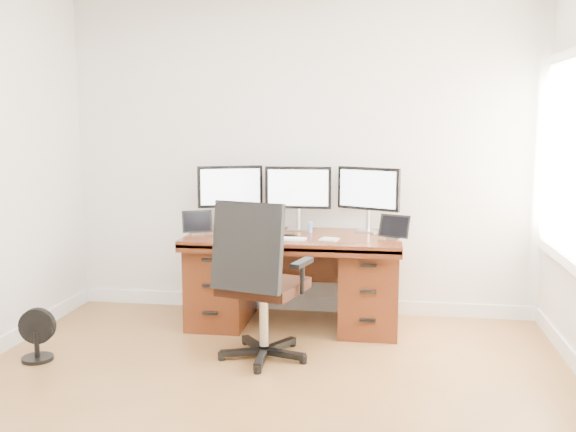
# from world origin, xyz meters

# --- Properties ---
(ground) EXTENTS (4.50, 4.50, 0.00)m
(ground) POSITION_xyz_m (0.00, 0.00, 0.00)
(ground) COLOR olive
(ground) RESTS_ON ground
(back_wall) EXTENTS (4.00, 0.10, 2.70)m
(back_wall) POSITION_xyz_m (0.00, 2.25, 1.35)
(back_wall) COLOR white
(back_wall) RESTS_ON ground
(desk) EXTENTS (1.70, 0.80, 0.75)m
(desk) POSITION_xyz_m (0.00, 1.83, 0.40)
(desk) COLOR #512210
(desk) RESTS_ON ground
(office_chair) EXTENTS (0.74, 0.74, 1.13)m
(office_chair) POSITION_xyz_m (-0.12, 1.02, 0.37)
(office_chair) COLOR black
(office_chair) RESTS_ON ground
(floor_fan) EXTENTS (0.26, 0.21, 0.37)m
(floor_fan) POSITION_xyz_m (-1.66, 0.78, 0.18)
(floor_fan) COLOR black
(floor_fan) RESTS_ON ground
(monitor_left) EXTENTS (0.52, 0.24, 0.53)m
(monitor_left) POSITION_xyz_m (-0.58, 2.07, 1.09)
(monitor_left) COLOR silver
(monitor_left) RESTS_ON desk
(monitor_center) EXTENTS (0.55, 0.14, 0.53)m
(monitor_center) POSITION_xyz_m (0.00, 2.07, 1.09)
(monitor_center) COLOR silver
(monitor_center) RESTS_ON desk
(monitor_right) EXTENTS (0.51, 0.27, 0.53)m
(monitor_right) POSITION_xyz_m (0.58, 2.07, 1.09)
(monitor_right) COLOR silver
(monitor_right) RESTS_ON desk
(tablet_left) EXTENTS (0.25, 0.15, 0.19)m
(tablet_left) POSITION_xyz_m (-0.78, 1.75, 0.84)
(tablet_left) COLOR silver
(tablet_left) RESTS_ON desk
(tablet_right) EXTENTS (0.25, 0.15, 0.19)m
(tablet_right) POSITION_xyz_m (0.79, 1.75, 0.84)
(tablet_right) COLOR silver
(tablet_right) RESTS_ON desk
(keyboard) EXTENTS (0.25, 0.12, 0.01)m
(keyboard) POSITION_xyz_m (-0.00, 1.60, 0.76)
(keyboard) COLOR white
(keyboard) RESTS_ON desk
(trackpad) EXTENTS (0.16, 0.16, 0.01)m
(trackpad) POSITION_xyz_m (0.30, 1.65, 0.76)
(trackpad) COLOR silver
(trackpad) RESTS_ON desk
(drawing_tablet) EXTENTS (0.23, 0.17, 0.01)m
(drawing_tablet) POSITION_xyz_m (-0.29, 1.59, 0.76)
(drawing_tablet) COLOR black
(drawing_tablet) RESTS_ON desk
(phone) EXTENTS (0.13, 0.08, 0.01)m
(phone) POSITION_xyz_m (-0.04, 1.78, 0.76)
(phone) COLOR black
(phone) RESTS_ON desk
(figurine_brown) EXTENTS (0.04, 0.04, 0.09)m
(figurine_brown) POSITION_xyz_m (-0.34, 1.95, 0.80)
(figurine_brown) COLOR brown
(figurine_brown) RESTS_ON desk
(figurine_pink) EXTENTS (0.04, 0.04, 0.09)m
(figurine_pink) POSITION_xyz_m (-0.21, 1.95, 0.80)
(figurine_pink) COLOR pink
(figurine_pink) RESTS_ON desk
(figurine_orange) EXTENTS (0.04, 0.04, 0.09)m
(figurine_orange) POSITION_xyz_m (-0.13, 1.95, 0.80)
(figurine_orange) COLOR #F4B35C
(figurine_orange) RESTS_ON desk
(figurine_blue) EXTENTS (0.04, 0.04, 0.09)m
(figurine_blue) POSITION_xyz_m (0.12, 1.95, 0.80)
(figurine_blue) COLOR #5688E8
(figurine_blue) RESTS_ON desk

